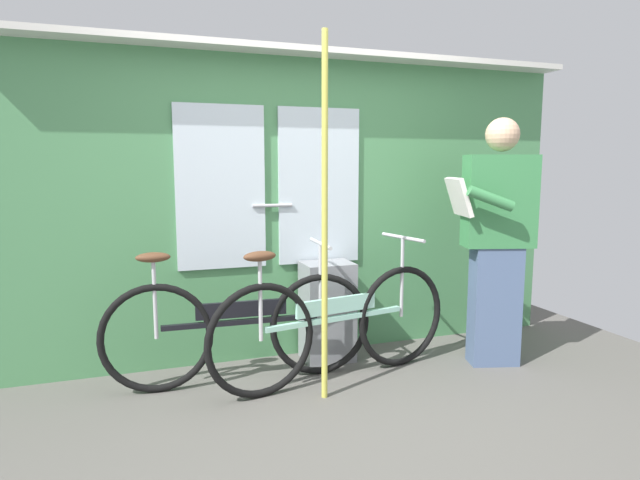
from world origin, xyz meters
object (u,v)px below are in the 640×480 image
passenger_reading_newspaper (496,237)px  trash_bin_by_wall (327,311)px  bicycle_leaning_behind (240,327)px  bicycle_near_door (335,324)px  handrail_pole (325,221)px

passenger_reading_newspaper → trash_bin_by_wall: 1.27m
trash_bin_by_wall → passenger_reading_newspaper: bearing=-23.1°
bicycle_leaning_behind → passenger_reading_newspaper: 1.81m
bicycle_near_door → passenger_reading_newspaper: 1.25m
bicycle_leaning_behind → trash_bin_by_wall: bearing=21.0°
bicycle_near_door → passenger_reading_newspaper: (1.14, -0.08, 0.52)m
bicycle_leaning_behind → trash_bin_by_wall: 0.69m
passenger_reading_newspaper → trash_bin_by_wall: size_ratio=2.41×
passenger_reading_newspaper → handrail_pole: 1.31m
handrail_pole → bicycle_near_door: bearing=55.5°
bicycle_leaning_behind → trash_bin_by_wall: (0.66, 0.22, -0.01)m
bicycle_leaning_behind → passenger_reading_newspaper: passenger_reading_newspaper is taller
bicycle_leaning_behind → handrail_pole: bearing=-38.4°
bicycle_near_door → handrail_pole: (-0.15, -0.22, 0.68)m
bicycle_near_door → trash_bin_by_wall: 0.38m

